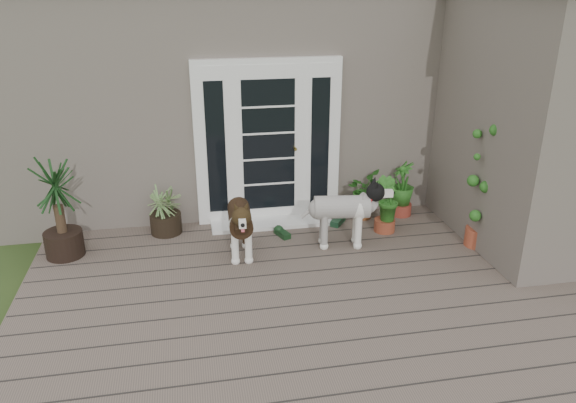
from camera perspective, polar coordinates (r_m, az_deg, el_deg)
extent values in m
cube|color=#6B5B4C|center=(5.74, 3.56, -10.90)|extent=(6.20, 4.60, 0.12)
cube|color=#665E54|center=(9.14, -2.83, 11.79)|extent=(7.40, 4.00, 3.10)
cube|color=#665E54|center=(7.27, 24.52, 7.15)|extent=(1.60, 2.40, 3.10)
cube|color=white|center=(7.21, -2.05, 6.10)|extent=(1.90, 0.14, 2.15)
cube|color=white|center=(7.39, -1.70, -2.18)|extent=(1.60, 0.40, 0.05)
imported|color=#154C1A|center=(7.56, 7.74, 0.40)|extent=(0.62, 0.62, 0.58)
imported|color=#26641C|center=(7.21, 10.02, -1.12)|extent=(0.49, 0.49, 0.52)
imported|color=#17521A|center=(7.74, 11.64, 0.82)|extent=(0.40, 0.40, 0.62)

